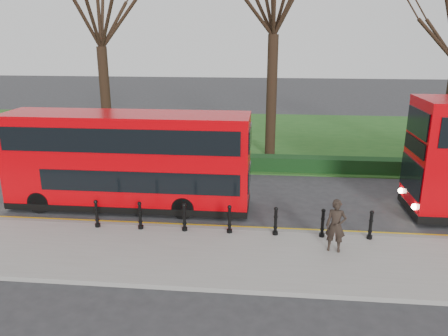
# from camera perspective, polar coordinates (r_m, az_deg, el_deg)

# --- Properties ---
(ground) EXTENTS (120.00, 120.00, 0.00)m
(ground) POSITION_cam_1_polar(r_m,az_deg,el_deg) (17.20, -0.75, -6.86)
(ground) COLOR #28282B
(ground) RESTS_ON ground
(pavement) EXTENTS (60.00, 4.00, 0.15)m
(pavement) POSITION_cam_1_polar(r_m,az_deg,el_deg) (14.49, -2.12, -11.36)
(pavement) COLOR gray
(pavement) RESTS_ON ground
(kerb) EXTENTS (60.00, 0.25, 0.16)m
(kerb) POSITION_cam_1_polar(r_m,az_deg,el_deg) (16.26, -1.16, -8.03)
(kerb) COLOR slate
(kerb) RESTS_ON ground
(grass_verge) EXTENTS (60.00, 18.00, 0.06)m
(grass_verge) POSITION_cam_1_polar(r_m,az_deg,el_deg) (31.45, 2.34, 4.25)
(grass_verge) COLOR #1D4C19
(grass_verge) RESTS_ON ground
(hedge) EXTENTS (60.00, 0.90, 0.80)m
(hedge) POSITION_cam_1_polar(r_m,az_deg,el_deg) (23.43, 1.12, 0.75)
(hedge) COLOR black
(hedge) RESTS_ON ground
(yellow_line_outer) EXTENTS (60.00, 0.10, 0.01)m
(yellow_line_outer) POSITION_cam_1_polar(r_m,az_deg,el_deg) (16.56, -1.03, -7.81)
(yellow_line_outer) COLOR yellow
(yellow_line_outer) RESTS_ON ground
(yellow_line_inner) EXTENTS (60.00, 0.10, 0.01)m
(yellow_line_inner) POSITION_cam_1_polar(r_m,az_deg,el_deg) (16.74, -0.95, -7.53)
(yellow_line_inner) COLOR yellow
(yellow_line_inner) RESTS_ON ground
(tree_left) EXTENTS (7.34, 7.34, 11.47)m
(tree_left) POSITION_cam_1_polar(r_m,az_deg,el_deg) (27.47, -16.08, 19.26)
(tree_left) COLOR black
(tree_left) RESTS_ON ground
(bollard_row) EXTENTS (9.95, 0.15, 1.00)m
(bollard_row) POSITION_cam_1_polar(r_m,az_deg,el_deg) (15.65, 0.73, -6.75)
(bollard_row) COLOR black
(bollard_row) RESTS_ON pavement
(bus_lead) EXTENTS (9.96, 2.29, 3.96)m
(bus_lead) POSITION_cam_1_polar(r_m,az_deg,el_deg) (18.30, -12.42, 0.87)
(bus_lead) COLOR #BD0007
(bus_lead) RESTS_ON ground
(pedestrian) EXTENTS (0.72, 0.55, 1.77)m
(pedestrian) POSITION_cam_1_polar(r_m,az_deg,el_deg) (14.70, 14.40, -7.32)
(pedestrian) COLOR black
(pedestrian) RESTS_ON pavement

